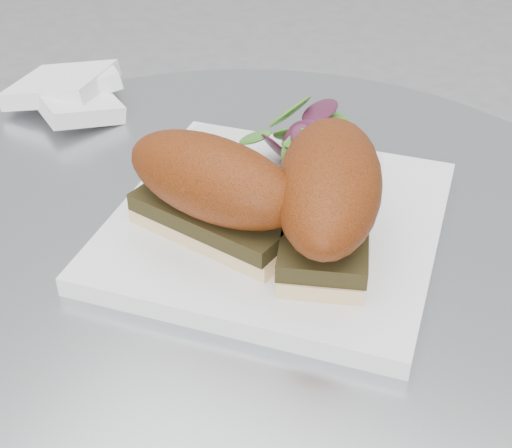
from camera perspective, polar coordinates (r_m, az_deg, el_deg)
The scene contains 6 objects.
table at distance 0.74m, azimuth -1.03°, elevation -17.18°, with size 0.70×0.70×0.73m.
plate at distance 0.58m, azimuth 1.73°, elevation 0.07°, with size 0.25×0.25×0.02m, color white.
sandwich_left at distance 0.53m, azimuth -3.48°, elevation 2.86°, with size 0.16×0.08×0.08m.
sandwich_right at distance 0.53m, azimuth 5.83°, elevation 2.50°, with size 0.13×0.19×0.08m.
salad at distance 0.63m, azimuth 3.70°, elevation 6.55°, with size 0.10×0.10×0.05m, color #428E2E, non-canonical shape.
napkin at distance 0.79m, azimuth -14.59°, elevation 9.42°, with size 0.13×0.13×0.02m, color white, non-canonical shape.
Camera 1 is at (0.23, -0.38, 1.08)m, focal length 50.00 mm.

